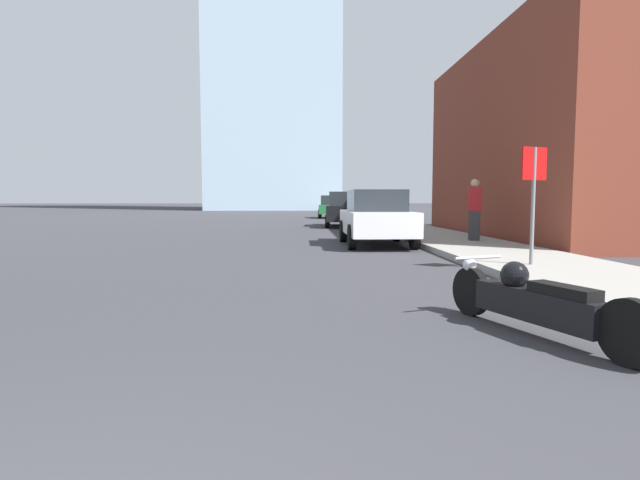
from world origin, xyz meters
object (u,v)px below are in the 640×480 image
(parked_car_black, at_px, (345,209))
(parked_car_white, at_px, (376,217))
(pedestrian, at_px, (474,208))
(motorcycle, at_px, (533,301))
(parked_car_green, at_px, (331,207))
(stop_sign, at_px, (534,185))

(parked_car_black, bearing_deg, parked_car_white, -85.99)
(pedestrian, bearing_deg, motorcycle, -106.30)
(parked_car_black, height_order, parked_car_green, parked_car_black)
(parked_car_white, distance_m, stop_sign, 6.05)
(parked_car_white, distance_m, parked_car_black, 10.62)
(parked_car_black, xyz_separation_m, parked_car_green, (0.07, 11.95, -0.03))
(parked_car_white, bearing_deg, parked_car_green, 89.71)
(motorcycle, relative_size, stop_sign, 1.12)
(motorcycle, bearing_deg, pedestrian, 54.21)
(parked_car_black, height_order, pedestrian, pedestrian)
(parked_car_white, distance_m, pedestrian, 2.91)
(motorcycle, bearing_deg, parked_car_green, 70.42)
(parked_car_white, bearing_deg, parked_car_black, 89.80)
(parked_car_white, relative_size, pedestrian, 2.32)
(parked_car_white, height_order, parked_car_black, parked_car_black)
(motorcycle, relative_size, parked_car_black, 0.51)
(parked_car_white, relative_size, stop_sign, 1.95)
(parked_car_black, relative_size, pedestrian, 2.59)
(stop_sign, bearing_deg, parked_car_black, 97.07)
(parked_car_green, xyz_separation_m, stop_sign, (1.95, -28.21, 0.79))
(parked_car_green, bearing_deg, stop_sign, -82.24)
(motorcycle, height_order, parked_car_black, parked_car_black)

